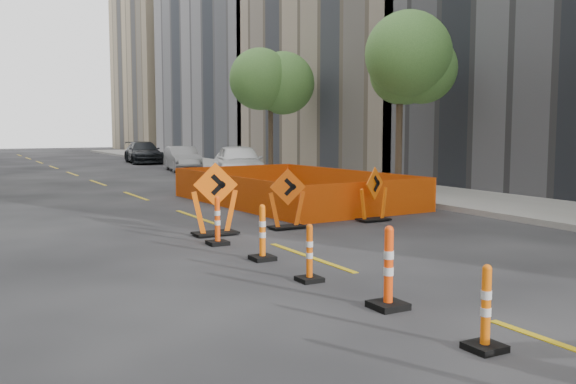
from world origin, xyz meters
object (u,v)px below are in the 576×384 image
channelizer_5 (262,232)px  parked_car_far (143,152)px  chevron_sign_center (287,199)px  channelizer_2 (486,308)px  channelizer_3 (389,267)px  chevron_sign_left (215,199)px  parked_car_near (239,162)px  parked_car_mid (182,159)px  chevron_sign_right (374,194)px  channelizer_6 (217,220)px  channelizer_4 (309,253)px

channelizer_5 → parked_car_far: (6.81, 31.44, 0.20)m
chevron_sign_center → channelizer_2: bearing=-86.3°
channelizer_3 → chevron_sign_left: 6.54m
parked_car_near → parked_car_far: bearing=105.3°
channelizer_5 → parked_car_mid: bearing=74.1°
chevron_sign_right → parked_car_near: size_ratio=0.29×
channelizer_3 → chevron_sign_center: 6.88m
channelizer_6 → parked_car_far: bearing=76.8°
channelizer_6 → parked_car_mid: 22.27m
channelizer_2 → parked_car_near: size_ratio=0.20×
channelizer_4 → channelizer_5: channelizer_5 is taller
parked_car_far → parked_car_mid: bearing=-85.6°
parked_car_far → channelizer_4: bearing=-95.6°
channelizer_5 → chevron_sign_center: bearing=54.3°
channelizer_6 → parked_car_far: (6.95, 29.64, 0.20)m
chevron_sign_center → channelizer_4: bearing=-96.9°
channelizer_6 → parked_car_mid: (6.70, 21.24, 0.17)m
channelizer_4 → channelizer_5: bearing=87.8°
channelizer_4 → parked_car_far: size_ratio=0.19×
channelizer_3 → chevron_sign_left: bearing=88.4°
channelizer_2 → channelizer_4: size_ratio=1.04×
channelizer_5 → chevron_sign_left: (0.26, 2.92, 0.30)m
channelizer_4 → channelizer_6: channelizer_6 is taller
channelizer_3 → channelizer_4: (-0.16, 1.81, -0.10)m
chevron_sign_center → parked_car_near: (4.52, 12.81, 0.11)m
chevron_sign_center → channelizer_6: bearing=-135.3°
channelizer_5 → chevron_sign_right: 5.53m
chevron_sign_left → channelizer_4: bearing=-72.2°
chevron_sign_left → parked_car_mid: chevron_sign_left is taller
chevron_sign_left → parked_car_mid: size_ratio=0.40×
channelizer_3 → channelizer_6: bearing=92.4°
chevron_sign_left → parked_car_far: 29.27m
chevron_sign_center → chevron_sign_left: bearing=-161.0°
channelizer_3 → chevron_sign_center: size_ratio=0.78×
channelizer_4 → chevron_sign_center: chevron_sign_center is taller
chevron_sign_right → parked_car_near: 12.95m
channelizer_2 → parked_car_mid: 29.21m
channelizer_4 → channelizer_6: 3.62m
channelizer_6 → parked_car_near: (6.78, 13.95, 0.32)m
channelizer_4 → chevron_sign_left: bearing=85.9°
channelizer_6 → parked_car_near: size_ratio=0.21×
parked_car_mid → channelizer_2: bearing=-94.2°
parked_car_mid → parked_car_far: parked_car_far is taller
channelizer_6 → parked_car_near: parked_car_near is taller
channelizer_4 → channelizer_6: size_ratio=0.90×
chevron_sign_left → parked_car_far: (6.55, 28.53, -0.11)m
channelizer_4 → channelizer_2: bearing=-88.6°
chevron_sign_left → chevron_sign_right: (4.40, 0.05, -0.12)m
channelizer_6 → chevron_sign_left: chevron_sign_left is taller
parked_car_mid → parked_car_far: (0.25, 8.39, 0.03)m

